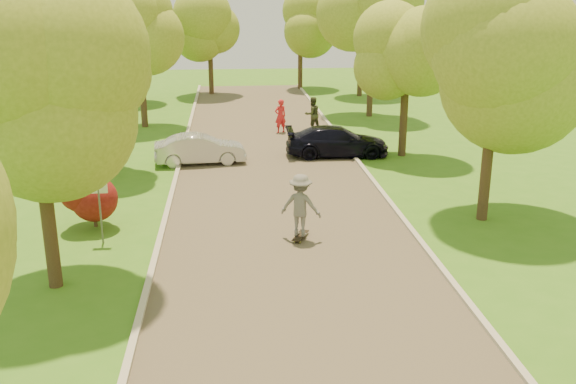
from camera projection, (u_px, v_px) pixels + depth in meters
name	position (u px, v px, depth m)	size (l,w,h in m)	color
ground	(302.00, 292.00, 16.73)	(100.00, 100.00, 0.00)	#3B771C
road	(278.00, 198.00, 24.32)	(8.00, 60.00, 0.01)	#4C4438
curb_left	(170.00, 200.00, 23.94)	(0.18, 60.00, 0.12)	#B2AD9E
curb_right	(383.00, 193.00, 24.67)	(0.18, 60.00, 0.12)	#B2AD9E
street_sign	(99.00, 195.00, 19.53)	(0.55, 0.06, 2.17)	#59595E
red_shrub	(93.00, 195.00, 21.05)	(1.70, 1.70, 1.95)	#382619
tree_l_mida	(42.00, 92.00, 15.56)	(4.71, 4.60, 7.39)	#382619
tree_l_midb	(103.00, 66.00, 26.13)	(4.30, 4.20, 6.62)	#382619
tree_l_far	(142.00, 29.00, 35.40)	(4.92, 4.80, 7.79)	#382619
tree_r_mida	(504.00, 56.00, 20.44)	(5.13, 5.00, 7.95)	#382619
tree_r_midb	(411.00, 51.00, 29.15)	(4.51, 4.40, 7.01)	#382619
tree_r_far	(377.00, 20.00, 38.41)	(5.33, 5.20, 8.34)	#382619
tree_bg_a	(121.00, 25.00, 42.83)	(5.12, 5.00, 7.72)	#382619
tree_bg_b	(365.00, 19.00, 46.19)	(5.12, 5.00, 7.95)	#382619
tree_bg_c	(212.00, 26.00, 47.25)	(4.92, 4.80, 7.33)	#382619
tree_bg_d	(303.00, 20.00, 49.69)	(5.12, 5.00, 7.72)	#382619
silver_sedan	(200.00, 149.00, 28.95)	(1.42, 4.07, 1.34)	#B9B8BD
dark_sedan	(337.00, 141.00, 30.31)	(1.97, 4.85, 1.41)	black
longboard	(300.00, 236.00, 20.28)	(0.66, 1.05, 0.12)	black
skateboarder	(301.00, 205.00, 19.98)	(1.29, 0.74, 2.00)	slate
person_striped	(280.00, 116.00, 35.20)	(0.68, 0.44, 1.85)	red
person_olive	(312.00, 114.00, 35.58)	(0.93, 0.72, 1.91)	#2F3620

